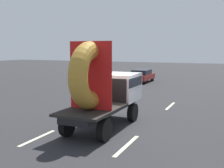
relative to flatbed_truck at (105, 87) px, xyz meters
The scene contains 7 objects.
ground_plane 1.90m from the flatbed_truck, 38.73° to the left, with size 120.00×120.00×0.00m, color #28282B.
flatbed_truck is the anchor object (origin of this frame).
distant_sedan 17.34m from the flatbed_truck, 102.07° to the left, with size 1.79×4.19×1.37m.
lane_dash_left_near 3.67m from the flatbed_truck, 124.69° to the right, with size 2.18×0.16×0.01m, color beige.
lane_dash_left_far 6.04m from the flatbed_truck, 108.31° to the left, with size 2.51×0.16×0.01m, color beige.
lane_dash_right_near 3.24m from the flatbed_truck, 47.25° to the right, with size 2.42×0.16×0.01m, color beige.
lane_dash_right_far 6.35m from the flatbed_truck, 72.68° to the left, with size 2.38×0.16×0.01m, color beige.
Camera 1 is at (4.91, -11.40, 3.58)m, focal length 43.62 mm.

